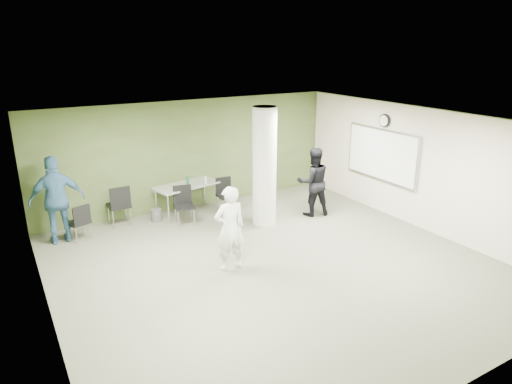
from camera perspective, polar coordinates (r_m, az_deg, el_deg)
floor at (r=9.06m, az=2.23°, el=-9.16°), size 8.00×8.00×0.00m
ceiling at (r=8.16m, az=2.47°, el=8.59°), size 8.00×8.00×0.00m
wall_back at (r=11.93m, az=-8.12°, el=4.65°), size 8.00×2.80×0.02m
wall_left at (r=7.30m, az=-25.26°, el=-5.86°), size 0.02×8.00×2.80m
wall_right_cream at (r=11.10m, az=20.02°, el=2.70°), size 0.02×8.00×2.80m
column at (r=10.63m, az=1.06°, el=3.16°), size 0.56×0.56×2.80m
whiteboard at (r=11.79m, az=15.40°, el=4.52°), size 0.05×2.30×1.30m
wall_clock at (r=11.63m, az=15.75°, el=8.59°), size 0.06×0.32×0.32m
folding_table at (r=11.55m, az=-8.61°, el=0.70°), size 1.74×1.03×1.02m
wastebasket at (r=11.40m, az=-12.35°, el=-2.84°), size 0.26×0.26×0.30m
chair_back_left at (r=10.65m, az=-21.16°, el=-3.27°), size 0.53×0.53×0.83m
chair_back_right at (r=11.16m, az=-16.71°, el=-1.29°), size 0.51×0.51×0.99m
chair_table_left at (r=11.02m, az=-9.05°, el=-1.23°), size 0.54×0.54×0.92m
chair_table_right at (r=11.72m, az=-3.86°, el=0.01°), size 0.45×0.45×0.87m
woman_white at (r=8.60m, az=-3.30°, el=-4.58°), size 0.63×0.43×1.67m
man_black at (r=11.41m, az=7.17°, el=1.28°), size 0.99×0.87×1.73m
man_blue at (r=10.60m, az=-23.61°, el=-0.91°), size 1.14×0.50×1.93m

